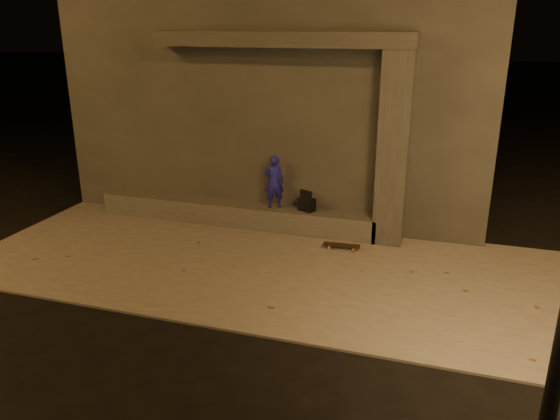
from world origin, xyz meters
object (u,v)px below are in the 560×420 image
(column, at_px, (393,150))
(skateboarder, at_px, (274,182))
(backpack, at_px, (307,203))
(skateboard, at_px, (342,245))

(column, relative_size, skateboarder, 3.30)
(column, bearing_deg, backpack, 180.00)
(skateboarder, xyz_separation_m, skateboard, (1.55, -0.65, -0.93))
(skateboarder, bearing_deg, skateboard, 137.53)
(column, xyz_separation_m, backpack, (-1.63, 0.00, -1.20))
(column, bearing_deg, skateboarder, 180.00)
(skateboarder, relative_size, skateboard, 1.55)
(skateboarder, relative_size, backpack, 2.44)
(skateboarder, height_order, backpack, skateboarder)
(skateboard, bearing_deg, column, 35.80)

